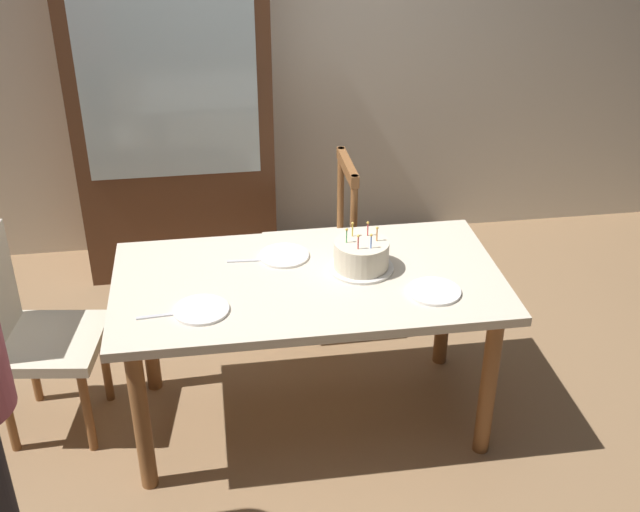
# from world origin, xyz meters

# --- Properties ---
(ground) EXTENTS (6.40, 6.40, 0.00)m
(ground) POSITION_xyz_m (0.00, 0.00, 0.00)
(ground) COLOR #93704C
(back_wall) EXTENTS (6.40, 0.10, 2.60)m
(back_wall) POSITION_xyz_m (0.00, 1.85, 1.30)
(back_wall) COLOR silver
(back_wall) RESTS_ON ground
(dining_table) EXTENTS (1.63, 0.86, 0.75)m
(dining_table) POSITION_xyz_m (0.00, 0.00, 0.65)
(dining_table) COLOR beige
(dining_table) RESTS_ON ground
(birthday_cake) EXTENTS (0.28, 0.28, 0.20)m
(birthday_cake) POSITION_xyz_m (0.23, 0.04, 0.81)
(birthday_cake) COLOR silver
(birthday_cake) RESTS_ON dining_table
(plate_near_celebrant) EXTENTS (0.22, 0.22, 0.01)m
(plate_near_celebrant) POSITION_xyz_m (-0.45, -0.19, 0.76)
(plate_near_celebrant) COLOR white
(plate_near_celebrant) RESTS_ON dining_table
(plate_far_side) EXTENTS (0.22, 0.22, 0.01)m
(plate_far_side) POSITION_xyz_m (-0.08, 0.19, 0.76)
(plate_far_side) COLOR white
(plate_far_side) RESTS_ON dining_table
(plate_near_guest) EXTENTS (0.22, 0.22, 0.01)m
(plate_near_guest) POSITION_xyz_m (0.49, -0.19, 0.76)
(plate_near_guest) COLOR white
(plate_near_guest) RESTS_ON dining_table
(fork_near_celebrant) EXTENTS (0.18, 0.03, 0.01)m
(fork_near_celebrant) POSITION_xyz_m (-0.61, -0.21, 0.75)
(fork_near_celebrant) COLOR silver
(fork_near_celebrant) RESTS_ON dining_table
(fork_far_side) EXTENTS (0.18, 0.03, 0.01)m
(fork_far_side) POSITION_xyz_m (-0.24, 0.18, 0.75)
(fork_far_side) COLOR silver
(fork_far_side) RESTS_ON dining_table
(chair_spindle_back) EXTENTS (0.44, 0.44, 0.95)m
(chair_spindle_back) POSITION_xyz_m (0.13, 0.75, 0.46)
(chair_spindle_back) COLOR beige
(chair_spindle_back) RESTS_ON ground
(chair_upholstered) EXTENTS (0.50, 0.50, 0.95)m
(chair_upholstered) POSITION_xyz_m (-1.21, 0.13, 0.53)
(chair_upholstered) COLOR beige
(chair_upholstered) RESTS_ON ground
(china_cabinet) EXTENTS (1.10, 0.45, 1.90)m
(china_cabinet) POSITION_xyz_m (-0.56, 1.56, 0.95)
(china_cabinet) COLOR #56331E
(china_cabinet) RESTS_ON ground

